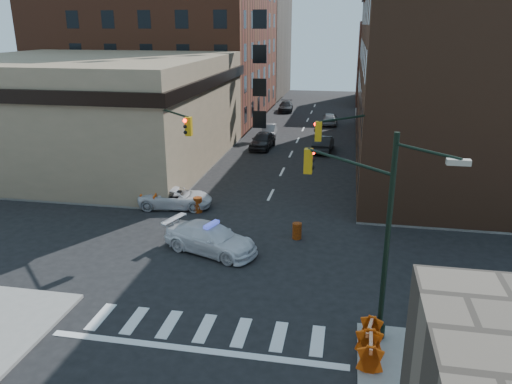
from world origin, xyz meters
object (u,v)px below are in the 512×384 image
at_px(pedestrian_a, 131,183).
at_px(barricade_se_a, 370,351).
at_px(police_car, 211,238).
at_px(parked_car_wnear, 263,140).
at_px(pickup, 176,198).
at_px(parked_car_enear, 323,143).
at_px(barrel_road, 297,231).
at_px(barrel_bank, 198,205).
at_px(parked_car_wfar, 269,130).
at_px(pedestrian_b, 89,184).
at_px(barricade_nw_a, 151,200).

bearing_deg(pedestrian_a, barricade_se_a, -41.76).
height_order(police_car, parked_car_wnear, parked_car_wnear).
distance_m(pickup, parked_car_enear, 19.36).
xyz_separation_m(barrel_road, barrel_bank, (-6.76, 3.01, 0.03)).
height_order(police_car, parked_car_enear, parked_car_enear).
xyz_separation_m(police_car, parked_car_wfar, (-1.59, 29.29, -0.13)).
bearing_deg(pickup, parked_car_enear, -33.81).
distance_m(pedestrian_b, barricade_nw_a, 5.15).
bearing_deg(parked_car_wnear, pedestrian_b, -114.62).
xyz_separation_m(police_car, parked_car_wnear, (-1.34, 23.66, 0.04)).
xyz_separation_m(pedestrian_b, barricade_se_a, (18.68, -14.92, -0.40)).
xyz_separation_m(parked_car_wfar, pedestrian_a, (-6.15, -21.97, 0.50)).
bearing_deg(police_car, parked_car_enear, 8.46).
distance_m(parked_car_enear, pedestrian_a, 20.34).
bearing_deg(barrel_bank, pedestrian_a, 161.91).
bearing_deg(pedestrian_b, barrel_road, -41.98).
relative_size(parked_car_wfar, pedestrian_a, 1.96).
height_order(pickup, barricade_se_a, pickup).
bearing_deg(parked_car_wfar, parked_car_wnear, -89.45).
bearing_deg(parked_car_wfar, barrel_road, -79.53).
distance_m(parked_car_enear, barricade_nw_a, 20.64).
height_order(police_car, barricade_nw_a, police_car).
height_order(pickup, pedestrian_b, pedestrian_b).
bearing_deg(barricade_nw_a, barricade_se_a, -33.33).
xyz_separation_m(pickup, barricade_nw_a, (-1.50, -0.65, -0.02)).
height_order(pedestrian_b, barrel_bank, pedestrian_b).
xyz_separation_m(parked_car_enear, barricade_se_a, (3.50, -31.65, -0.11)).
bearing_deg(pickup, barrel_road, -120.35).
bearing_deg(parked_car_enear, pedestrian_a, 56.33).
relative_size(parked_car_wfar, parked_car_enear, 0.82).
xyz_separation_m(police_car, barrel_road, (4.34, 2.57, -0.30)).
bearing_deg(barricade_se_a, parked_car_wnear, 18.04).
distance_m(parked_car_wfar, parked_car_enear, 8.46).
distance_m(barrel_road, barricade_nw_a, 10.40).
distance_m(barrel_bank, barricade_se_a, 17.28).
distance_m(police_car, barricade_se_a, 11.47).
relative_size(parked_car_enear, barricade_nw_a, 3.55).
bearing_deg(barricade_nw_a, pedestrian_a, 151.84).
bearing_deg(police_car, pedestrian_b, 76.92).
height_order(parked_car_enear, barricade_nw_a, parked_car_enear).
xyz_separation_m(pickup, pedestrian_b, (-6.48, 0.57, 0.40)).
relative_size(pedestrian_a, pedestrian_b, 1.08).
bearing_deg(barricade_nw_a, police_car, -32.95).
height_order(parked_car_wfar, pedestrian_a, pedestrian_a).
xyz_separation_m(pedestrian_b, barrel_road, (14.94, -4.20, -0.59)).
bearing_deg(barrel_road, police_car, -149.34).
distance_m(pedestrian_a, barricade_se_a, 22.12).
relative_size(barrel_road, barrel_bank, 0.93).
bearing_deg(police_car, parked_car_wnear, 22.70).
xyz_separation_m(parked_car_wfar, pedestrian_b, (-9.02, -22.52, 0.42)).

